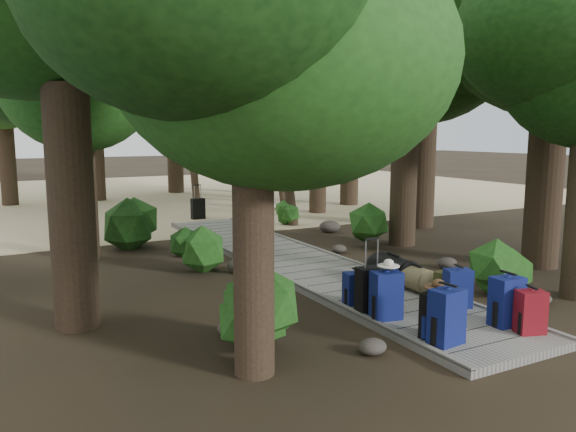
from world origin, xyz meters
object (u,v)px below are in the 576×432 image
duffel_right_khaki (415,278)px  backpack_left_a (447,314)px  backpack_right_a (531,310)px  backpack_left_b (435,313)px  sun_lounger (267,202)px  backpack_right_b (507,299)px  kayak (70,217)px  backpack_left_c (386,293)px  duffel_right_black (393,269)px  lone_suitcase_on_sand (198,209)px  backpack_right_c (458,286)px  backpack_left_d (356,286)px  suitcase_on_boardwalk (371,289)px  backpack_right_d (446,285)px

duffel_right_khaki → backpack_left_a: bearing=-120.7°
backpack_left_a → backpack_right_a: size_ratio=1.23×
backpack_left_a → backpack_left_b: (0.02, 0.24, -0.06)m
backpack_right_a → sun_lounger: bearing=97.7°
backpack_right_b → kayak: bearing=110.2°
duffel_right_khaki → backpack_left_c: bearing=-144.1°
duffel_right_black → lone_suitcase_on_sand: lone_suitcase_on_sand is taller
backpack_left_b → kayak: size_ratio=0.20×
backpack_left_b → backpack_right_b: bearing=-20.6°
lone_suitcase_on_sand → kayak: lone_suitcase_on_sand is taller
backpack_right_a → duffel_right_khaki: bearing=108.2°
backpack_right_b → duffel_right_khaki: 2.02m
backpack_right_c → sun_lounger: bearing=96.9°
backpack_right_a → sun_lounger: 13.97m
backpack_left_d → backpack_right_b: (1.29, -1.85, 0.11)m
backpack_right_c → suitcase_on_boardwalk: suitcase_on_boardwalk is taller
backpack_left_d → kayak: (-2.88, 11.64, -0.21)m
lone_suitcase_on_sand → backpack_right_b: bearing=-91.1°
lone_suitcase_on_sand → backpack_right_c: bearing=-90.9°
backpack_left_d → duffel_right_black: size_ratio=0.72×
backpack_right_c → lone_suitcase_on_sand: bearing=111.1°
backpack_left_a → backpack_right_b: 1.26m
backpack_left_b → duffel_right_black: (1.29, 2.49, -0.10)m
sun_lounger → backpack_left_d: bearing=-127.1°
backpack_right_b → backpack_right_c: (0.01, 0.95, -0.05)m
backpack_left_b → suitcase_on_boardwalk: bearing=78.8°
backpack_left_b → backpack_right_d: 1.75m
backpack_left_b → suitcase_on_boardwalk: suitcase_on_boardwalk is taller
backpack_left_d → backpack_left_b: bearing=-79.2°
backpack_left_d → backpack_right_d: 1.49m
backpack_right_d → suitcase_on_boardwalk: 1.41m
backpack_left_b → duffel_right_khaki: backpack_left_b is taller
backpack_right_c → backpack_right_b: bearing=-71.5°
backpack_left_a → backpack_right_d: (1.33, 1.39, -0.13)m
backpack_left_c → backpack_left_d: (0.03, 0.81, -0.11)m
backpack_left_d → suitcase_on_boardwalk: (-0.03, -0.43, 0.06)m
backpack_left_b → duffel_right_khaki: size_ratio=1.07×
backpack_left_d → backpack_right_b: size_ratio=0.72×
backpack_left_d → kayak: size_ratio=0.16×
backpack_right_b → backpack_left_a: bearing=-171.3°
backpack_right_b → duffel_right_khaki: size_ratio=1.23×
backpack_left_a → backpack_right_d: backpack_left_a is taller
suitcase_on_boardwalk → lone_suitcase_on_sand: bearing=87.2°
backpack_left_d → backpack_right_c: (1.31, -0.90, 0.05)m
backpack_left_c → backpack_right_d: bearing=20.5°
backpack_left_a → backpack_right_c: bearing=33.5°
backpack_left_c → backpack_right_a: backpack_left_c is taller
backpack_left_d → backpack_left_a: bearing=-80.1°
suitcase_on_boardwalk → backpack_left_c: bearing=-88.1°
backpack_left_b → kayak: 13.70m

